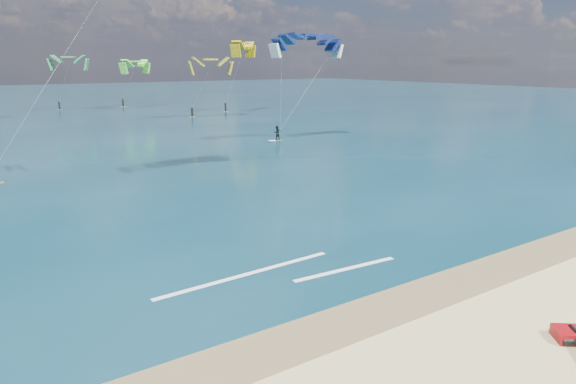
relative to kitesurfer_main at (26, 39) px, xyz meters
name	(u,v)px	position (x,y,z in m)	size (l,w,h in m)	color
ground	(57,158)	(3.03, 12.31, -9.66)	(320.00, 320.00, 0.00)	tan
wet_sand_strip	(292,340)	(3.03, -24.69, -9.66)	(320.00, 2.40, 0.01)	olive
kitesurfer_main	(26,39)	(0.00, 0.00, 0.00)	(12.93, 9.24, 19.06)	#CAE11A
kitesurfer_far	(294,77)	(25.79, 8.44, -2.90)	(8.66, 4.43, 12.45)	#B8CC1E
shoreline_foam	(285,272)	(5.71, -20.28, -9.62)	(10.06, 2.36, 0.01)	white
distant_kites	(4,82)	(3.13, 49.54, -4.22)	(79.06, 42.60, 13.68)	#C83B41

